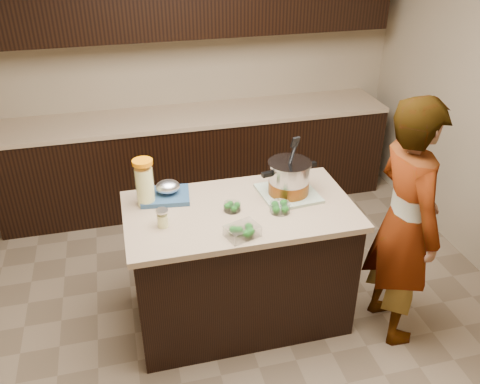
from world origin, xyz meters
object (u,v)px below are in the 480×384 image
object	(u,v)px
stock_pot	(289,180)
person	(405,224)
island	(240,264)
lemonade_pitcher	(145,185)

from	to	relation	value
stock_pot	person	xyz separation A→B (m)	(0.63, -0.43, -0.17)
stock_pot	person	bearing A→B (deg)	-44.81
island	lemonade_pitcher	world-z (taller)	lemonade_pitcher
lemonade_pitcher	person	xyz separation A→B (m)	(1.55, -0.53, -0.21)
person	lemonade_pitcher	bearing A→B (deg)	71.18
lemonade_pitcher	person	distance (m)	1.65
lemonade_pitcher	person	size ratio (longest dim) A/B	0.19
stock_pot	island	bearing A→B (deg)	-176.37
lemonade_pitcher	person	world-z (taller)	person
stock_pot	lemonade_pitcher	bearing A→B (deg)	162.74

